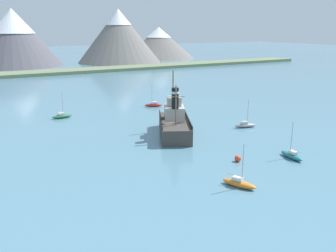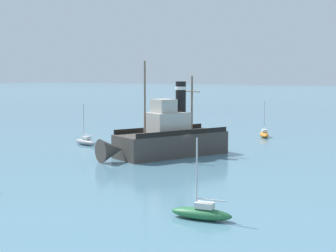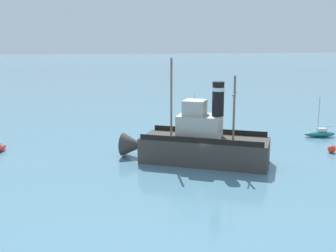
# 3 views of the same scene
# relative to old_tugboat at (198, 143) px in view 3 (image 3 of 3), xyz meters

# --- Properties ---
(ground_plane) EXTENTS (600.00, 600.00, 0.00)m
(ground_plane) POSITION_rel_old_tugboat_xyz_m (-1.46, -0.75, -1.83)
(ground_plane) COLOR teal
(old_tugboat) EXTENTS (9.35, 14.42, 9.90)m
(old_tugboat) POSITION_rel_old_tugboat_xyz_m (0.00, 0.00, 0.00)
(old_tugboat) COLOR #423D38
(old_tugboat) RESTS_ON ground
(sailboat_teal) EXTENTS (1.48, 3.89, 4.90)m
(sailboat_teal) POSITION_rel_old_tugboat_xyz_m (7.86, -17.04, -1.40)
(sailboat_teal) COLOR #23757A
(sailboat_teal) RESTS_ON ground
(sailboat_grey) EXTENTS (3.96, 2.14, 4.90)m
(sailboat_grey) POSITION_rel_old_tugboat_xyz_m (12.68, -2.53, -1.40)
(sailboat_grey) COLOR gray
(sailboat_grey) RESTS_ON ground
(mooring_buoy) EXTENTS (0.83, 0.83, 0.83)m
(mooring_buoy) POSITION_rel_old_tugboat_xyz_m (0.93, -14.52, -1.41)
(mooring_buoy) COLOR red
(mooring_buoy) RESTS_ON ground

